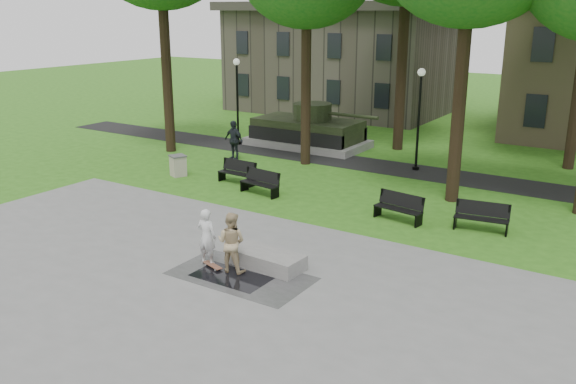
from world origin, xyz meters
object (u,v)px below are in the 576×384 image
concrete_block (267,260)px  friend_watching (231,242)px  skateboarder (207,237)px  park_bench_0 (238,171)px  trash_bin (178,165)px

concrete_block → friend_watching: bearing=-130.7°
skateboarder → friend_watching: bearing=173.1°
friend_watching → park_bench_0: bearing=-63.3°
skateboarder → trash_bin: 10.39m
park_bench_0 → concrete_block: bearing=-45.2°
friend_watching → trash_bin: friend_watching is taller
concrete_block → friend_watching: 1.24m
skateboarder → friend_watching: (0.93, -0.02, 0.03)m
concrete_block → skateboarder: 1.90m
skateboarder → friend_watching: size_ratio=0.96×
skateboarder → trash_bin: bearing=-48.2°
concrete_block → trash_bin: (-9.26, 6.25, 0.24)m
trash_bin → friend_watching: bearing=-39.4°
skateboarder → trash_bin: skateboarder is taller
concrete_block → skateboarder: skateboarder is taller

